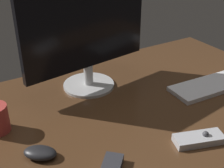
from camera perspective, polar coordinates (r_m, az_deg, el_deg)
name	(u,v)px	position (r cm, az deg, el deg)	size (l,w,h in cm)	color
desk	(132,104)	(116.57, 3.72, -3.80)	(140.00, 84.00, 2.00)	#4C301C
monitor	(87,34)	(117.84, -4.75, 9.24)	(53.87, 20.98, 41.29)	#BEBEBE
keyboard	(210,86)	(131.25, 17.84, -0.32)	(34.06, 12.99, 1.79)	white
computer_mouse	(40,153)	(92.93, -13.31, -12.42)	(9.94, 6.03, 3.06)	black
media_remote	(199,139)	(99.63, 16.00, -9.85)	(16.70, 10.61, 3.71)	#B7B7BC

